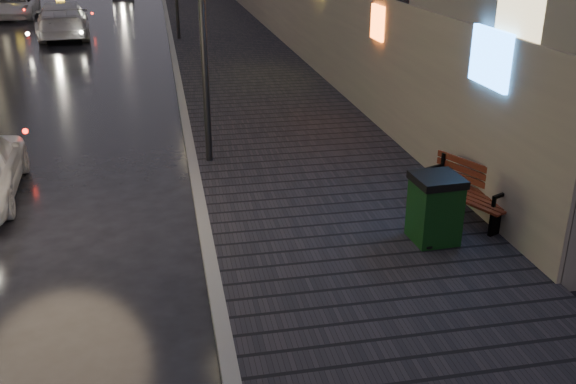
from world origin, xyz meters
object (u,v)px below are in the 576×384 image
taxi_far (15,6)px  trash_bin (435,208)px  taxi_mid (63,19)px  bench (469,191)px

taxi_far → trash_bin: bearing=-70.5°
trash_bin → taxi_mid: 24.05m
trash_bin → taxi_far: size_ratio=0.23×
trash_bin → taxi_mid: bearing=106.9°
bench → taxi_mid: bearing=89.2°
bench → trash_bin: (-0.93, -0.74, 0.09)m
trash_bin → bench: bearing=35.4°
trash_bin → taxi_far: (-11.55, 29.88, -0.05)m
bench → trash_bin: bearing=-165.0°
taxi_mid → taxi_far: taxi_mid is taller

